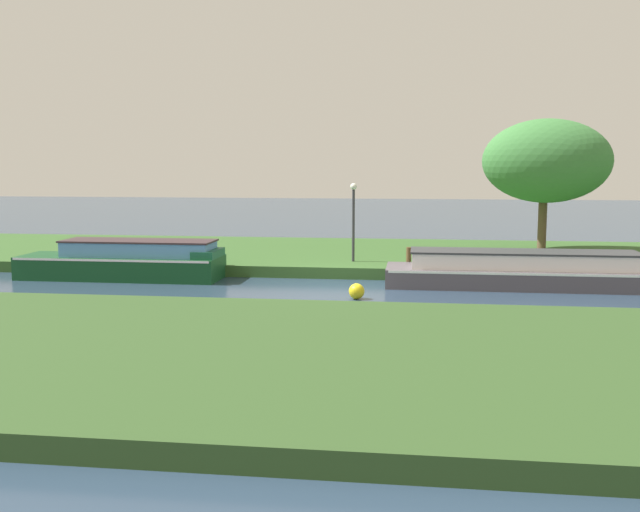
{
  "coord_description": "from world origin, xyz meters",
  "views": [
    {
      "loc": [
        2.55,
        -22.68,
        3.95
      ],
      "look_at": [
        -0.64,
        1.2,
        0.9
      ],
      "focal_mm": 41.1,
      "sensor_mm": 36.0,
      "label": 1
    }
  ],
  "objects": [
    {
      "name": "forest_narrowboat",
      "position": [
        -7.34,
        1.2,
        0.6
      ],
      "size": [
        6.97,
        1.97,
        1.35
      ],
      "color": "#134320",
      "rests_on": "ground_plane"
    },
    {
      "name": "mooring_post_near",
      "position": [
        2.27,
        2.41,
        0.75
      ],
      "size": [
        0.17,
        0.17,
        0.7
      ],
      "primitive_type": "cylinder",
      "color": "#513E22",
      "rests_on": "riverbank_far"
    },
    {
      "name": "riverbank_near",
      "position": [
        0.0,
        -9.0,
        0.2
      ],
      "size": [
        72.0,
        10.0,
        0.4
      ],
      "primitive_type": "cube",
      "color": "#2D4A21",
      "rests_on": "ground_plane"
    },
    {
      "name": "ground_plane",
      "position": [
        0.0,
        0.0,
        0.0
      ],
      "size": [
        120.0,
        120.0,
        0.0
      ],
      "primitive_type": "plane",
      "color": "#283B50"
    },
    {
      "name": "riverbank_far",
      "position": [
        0.0,
        7.0,
        0.2
      ],
      "size": [
        72.0,
        10.0,
        0.4
      ],
      "primitive_type": "cube",
      "color": "#315625",
      "rests_on": "ground_plane"
    },
    {
      "name": "slate_barge",
      "position": [
        6.23,
        1.2,
        0.51
      ],
      "size": [
        9.46,
        2.13,
        1.17
      ],
      "color": "#4F484E",
      "rests_on": "ground_plane"
    },
    {
      "name": "willow_tree_left",
      "position": [
        7.75,
        8.36,
        4.04
      ],
      "size": [
        5.2,
        3.68,
        5.36
      ],
      "color": "brown",
      "rests_on": "riverbank_far"
    },
    {
      "name": "lamp_post",
      "position": [
        0.25,
        3.74,
        2.2
      ],
      "size": [
        0.24,
        0.24,
        2.85
      ],
      "color": "#333338",
      "rests_on": "riverbank_far"
    },
    {
      "name": "channel_buoy",
      "position": [
        0.82,
        -1.58,
        0.23
      ],
      "size": [
        0.46,
        0.46,
        0.46
      ],
      "primitive_type": "sphere",
      "color": "yellow",
      "rests_on": "ground_plane"
    }
  ]
}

